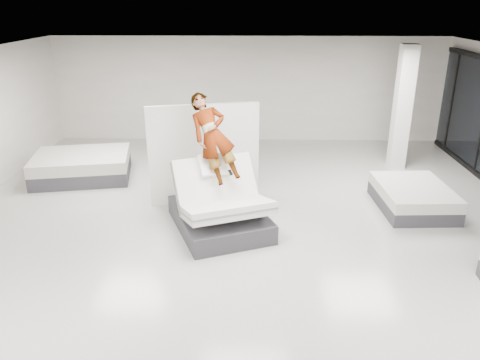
{
  "coord_description": "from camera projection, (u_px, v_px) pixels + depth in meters",
  "views": [
    {
      "loc": [
        0.12,
        -7.51,
        4.23
      ],
      "look_at": [
        -0.1,
        0.8,
        1.0
      ],
      "focal_mm": 35.0,
      "sensor_mm": 36.0,
      "label": 1
    }
  ],
  "objects": [
    {
      "name": "flat_bed_left_far",
      "position": [
        82.0,
        166.0,
        11.72
      ],
      "size": [
        2.56,
        2.11,
        0.63
      ],
      "color": "#35353A",
      "rests_on": "floor"
    },
    {
      "name": "column",
      "position": [
        402.0,
        108.0,
        12.05
      ],
      "size": [
        0.4,
        0.4,
        3.2
      ],
      "primitive_type": "cube",
      "color": "white",
      "rests_on": "floor"
    },
    {
      "name": "person",
      "position": [
        214.0,
        156.0,
        9.03
      ],
      "size": [
        1.3,
        1.95,
        1.25
      ],
      "primitive_type": "imported",
      "rotation": [
        1.08,
        0.0,
        0.38
      ],
      "color": "slate",
      "rests_on": "hero_bed"
    },
    {
      "name": "divider_panel",
      "position": [
        204.0,
        154.0,
        10.11
      ],
      "size": [
        2.36,
        0.68,
        2.19
      ],
      "primitive_type": "cube",
      "rotation": [
        0.0,
        0.0,
        0.24
      ],
      "color": "white",
      "rests_on": "floor"
    },
    {
      "name": "remote",
      "position": [
        230.0,
        173.0,
        8.88
      ],
      "size": [
        0.1,
        0.15,
        0.08
      ],
      "primitive_type": "cube",
      "rotation": [
        0.35,
        0.0,
        0.38
      ],
      "color": "black",
      "rests_on": "person"
    },
    {
      "name": "room",
      "position": [
        244.0,
        164.0,
        7.96
      ],
      "size": [
        14.0,
        14.04,
        3.2
      ],
      "color": "#AEACA5",
      "rests_on": "ground"
    },
    {
      "name": "flat_bed_right_far",
      "position": [
        413.0,
        197.0,
        10.02
      ],
      "size": [
        1.5,
        1.94,
        0.52
      ],
      "color": "#35353A",
      "rests_on": "floor"
    },
    {
      "name": "hero_bed",
      "position": [
        220.0,
        209.0,
        9.07
      ],
      "size": [
        2.25,
        2.55,
        1.44
      ],
      "color": "#35353A",
      "rests_on": "floor"
    }
  ]
}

